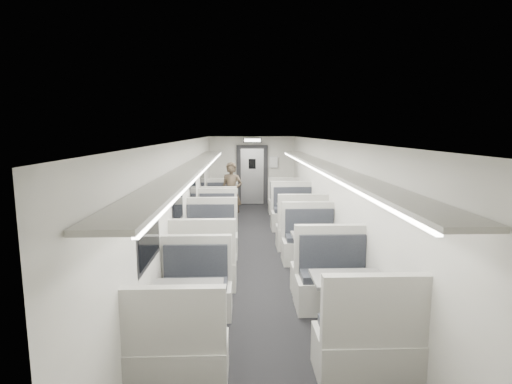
{
  "coord_description": "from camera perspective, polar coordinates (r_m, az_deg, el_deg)",
  "views": [
    {
      "loc": [
        -0.32,
        -8.07,
        2.59
      ],
      "look_at": [
        -0.03,
        0.92,
        1.21
      ],
      "focal_mm": 28.0,
      "sensor_mm": 36.0,
      "label": 1
    }
  ],
  "objects": [
    {
      "name": "luggage_rack_right",
      "position": [
        7.96,
        9.49,
        3.75
      ],
      "size": [
        0.46,
        10.4,
        0.09
      ],
      "color": "#A7A79D",
      "rests_on": "room"
    },
    {
      "name": "window_d",
      "position": [
        5.16,
        -14.97,
        -5.46
      ],
      "size": [
        0.02,
        1.18,
        0.84
      ],
      "primitive_type": "cube",
      "color": "black",
      "rests_on": "room"
    },
    {
      "name": "booth_right_a",
      "position": [
        11.95,
        4.51,
        -2.0
      ],
      "size": [
        1.02,
        2.07,
        1.11
      ],
      "color": "#A7A79D",
      "rests_on": "room"
    },
    {
      "name": "room",
      "position": [
        8.2,
        0.39,
        -1.03
      ],
      "size": [
        3.24,
        12.24,
        2.64
      ],
      "color": "black",
      "rests_on": "ground"
    },
    {
      "name": "booth_left_d",
      "position": [
        5.17,
        -9.68,
        -16.81
      ],
      "size": [
        1.02,
        2.08,
        1.11
      ],
      "color": "#A7A79D",
      "rests_on": "room"
    },
    {
      "name": "wall_notice",
      "position": [
        14.08,
        2.51,
        4.27
      ],
      "size": [
        0.32,
        0.02,
        0.4
      ],
      "primitive_type": "cube",
      "color": "silver",
      "rests_on": "room"
    },
    {
      "name": "booth_right_b",
      "position": [
        9.78,
        5.95,
        -4.14
      ],
      "size": [
        1.15,
        2.34,
        1.25
      ],
      "color": "#A7A79D",
      "rests_on": "room"
    },
    {
      "name": "window_b",
      "position": [
        9.43,
        -8.97,
        1.06
      ],
      "size": [
        0.02,
        1.18,
        0.84
      ],
      "primitive_type": "cube",
      "color": "black",
      "rests_on": "room"
    },
    {
      "name": "booth_left_c",
      "position": [
        7.58,
        -7.01,
        -8.09
      ],
      "size": [
        1.11,
        2.26,
        1.21
      ],
      "color": "#A7A79D",
      "rests_on": "room"
    },
    {
      "name": "booth_right_d",
      "position": [
        5.35,
        13.05,
        -15.6
      ],
      "size": [
        1.11,
        2.26,
        1.21
      ],
      "color": "#A7A79D",
      "rests_on": "room"
    },
    {
      "name": "booth_right_c",
      "position": [
        7.28,
        8.77,
        -8.93
      ],
      "size": [
        1.09,
        2.21,
        1.18
      ],
      "color": "#A7A79D",
      "rests_on": "room"
    },
    {
      "name": "passenger",
      "position": [
        11.22,
        -3.53,
        -0.13
      ],
      "size": [
        0.73,
        0.59,
        1.73
      ],
      "primitive_type": "imported",
      "rotation": [
        0.0,
        0.0,
        -0.31
      ],
      "color": "black",
      "rests_on": "room"
    },
    {
      "name": "booth_left_b",
      "position": [
        9.64,
        -5.88,
        -4.62
      ],
      "size": [
        1.02,
        2.07,
        1.11
      ],
      "color": "#A7A79D",
      "rests_on": "room"
    },
    {
      "name": "booth_left_a",
      "position": [
        11.88,
        -5.12,
        -2.09
      ],
      "size": [
        1.01,
        2.06,
        1.1
      ],
      "color": "#A7A79D",
      "rests_on": "room"
    },
    {
      "name": "vestibule_door",
      "position": [
        14.09,
        -0.55,
        2.4
      ],
      "size": [
        1.1,
        0.13,
        2.1
      ],
      "color": "black",
      "rests_on": "room"
    },
    {
      "name": "window_c",
      "position": [
        7.28,
        -11.09,
        -1.25
      ],
      "size": [
        0.02,
        1.18,
        0.84
      ],
      "primitive_type": "cube",
      "color": "black",
      "rests_on": "room"
    },
    {
      "name": "window_a",
      "position": [
        11.6,
        -7.64,
        2.51
      ],
      "size": [
        0.02,
        1.18,
        0.84
      ],
      "primitive_type": "cube",
      "color": "black",
      "rests_on": "room"
    },
    {
      "name": "exit_sign",
      "position": [
        13.52,
        -0.51,
        7.41
      ],
      "size": [
        0.62,
        0.12,
        0.16
      ],
      "color": "black",
      "rests_on": "room"
    },
    {
      "name": "luggage_rack_left",
      "position": [
        7.86,
        -8.64,
        3.71
      ],
      "size": [
        0.46,
        10.4,
        0.09
      ],
      "color": "#A7A79D",
      "rests_on": "room"
    }
  ]
}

